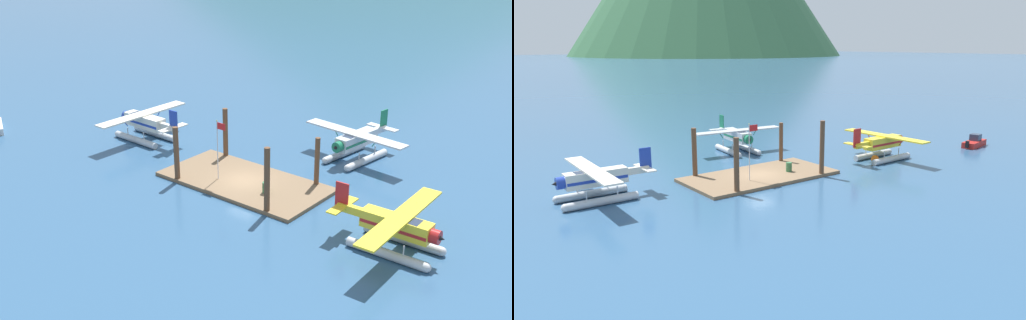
# 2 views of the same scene
# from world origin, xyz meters

# --- Properties ---
(ground_plane) EXTENTS (1200.00, 1200.00, 0.00)m
(ground_plane) POSITION_xyz_m (0.00, 0.00, 0.00)
(ground_plane) COLOR #2D5175
(dock_platform) EXTENTS (14.14, 7.02, 0.30)m
(dock_platform) POSITION_xyz_m (0.00, 0.00, 0.15)
(dock_platform) COLOR brown
(dock_platform) RESTS_ON ground
(piling_near_left) EXTENTS (0.45, 0.45, 4.82)m
(piling_near_left) POSITION_xyz_m (-4.66, -3.20, 2.41)
(piling_near_left) COLOR brown
(piling_near_left) RESTS_ON ground
(piling_near_right) EXTENTS (0.45, 0.45, 5.33)m
(piling_near_right) POSITION_xyz_m (4.87, -3.24, 2.66)
(piling_near_right) COLOR brown
(piling_near_right) RESTS_ON ground
(piling_far_left) EXTENTS (0.46, 0.46, 4.77)m
(piling_far_left) POSITION_xyz_m (-5.01, 3.30, 2.38)
(piling_far_left) COLOR brown
(piling_far_left) RESTS_ON ground
(piling_far_right) EXTENTS (0.41, 0.41, 4.32)m
(piling_far_right) POSITION_xyz_m (5.05, 3.15, 2.16)
(piling_far_right) COLOR brown
(piling_far_right) RESTS_ON ground
(flagpole) EXTENTS (0.95, 0.10, 5.16)m
(flagpole) POSITION_xyz_m (-1.79, -1.13, 3.56)
(flagpole) COLOR silver
(flagpole) RESTS_ON dock_platform
(fuel_drum) EXTENTS (0.62, 0.62, 0.88)m
(fuel_drum) POSITION_xyz_m (2.89, -0.80, 0.74)
(fuel_drum) COLOR #33663D
(fuel_drum) RESTS_ON dock_platform
(mooring_buoy) EXTENTS (0.83, 0.83, 0.83)m
(mooring_buoy) POSITION_xyz_m (13.10, -2.64, 0.42)
(mooring_buoy) COLOR orange
(mooring_buoy) RESTS_ON ground
(seaplane_yellow_stbd_aft) EXTENTS (7.98, 10.43, 3.84)m
(seaplane_yellow_stbd_aft) POSITION_xyz_m (14.85, -2.12, 1.58)
(seaplane_yellow_stbd_aft) COLOR #B7BABF
(seaplane_yellow_stbd_aft) RESTS_ON ground
(seaplane_silver_bow_right) EXTENTS (10.49, 7.95, 3.84)m
(seaplane_silver_bow_right) POSITION_xyz_m (4.45, 10.47, 1.58)
(seaplane_silver_bow_right) COLOR #B7BABF
(seaplane_silver_bow_right) RESTS_ON ground
(seaplane_cream_port_fwd) EXTENTS (7.98, 10.42, 3.84)m
(seaplane_cream_port_fwd) POSITION_xyz_m (-14.52, 2.01, 1.58)
(seaplane_cream_port_fwd) COLOR #B7BABF
(seaplane_cream_port_fwd) RESTS_ON ground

